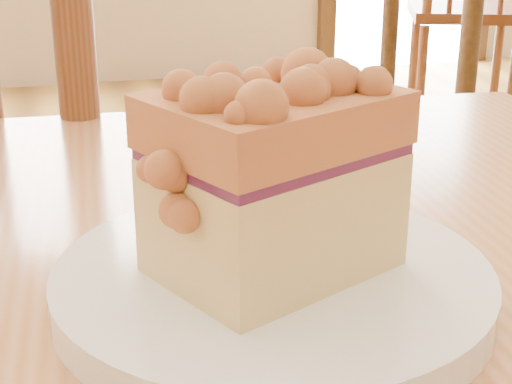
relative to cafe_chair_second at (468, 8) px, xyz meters
The scene contains 3 objects.
cafe_chair_second is the anchor object (origin of this frame).
plate 3.06m from the cafe_chair_second, 122.90° to the right, with size 0.22×0.22×0.02m.
cake_slice 3.07m from the cafe_chair_second, 122.91° to the right, with size 0.13×0.12×0.11m.
Camera 1 is at (0.15, -0.23, 0.94)m, focal length 55.00 mm.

